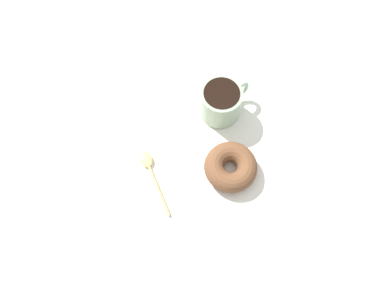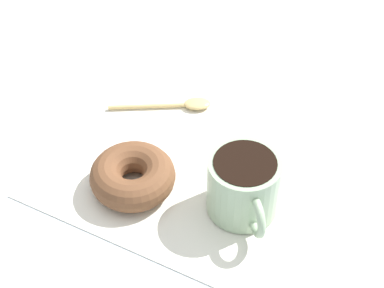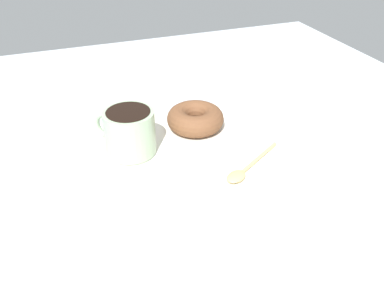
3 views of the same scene
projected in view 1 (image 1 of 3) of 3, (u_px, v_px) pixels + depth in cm
name	position (u px, v px, depth cm)	size (l,w,h in cm)	color
ground_plane	(191.00, 140.00, 76.08)	(120.00, 120.00, 2.00)	#B2BCC6
napkin	(192.00, 148.00, 74.19)	(32.45, 32.45, 0.30)	white
coffee_cup	(221.00, 101.00, 73.72)	(9.12, 9.52, 7.31)	#9EB793
donut	(231.00, 167.00, 70.52)	(10.09, 10.09, 3.81)	brown
spoon	(150.00, 168.00, 72.00)	(12.49, 8.47, 0.90)	#D8B772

